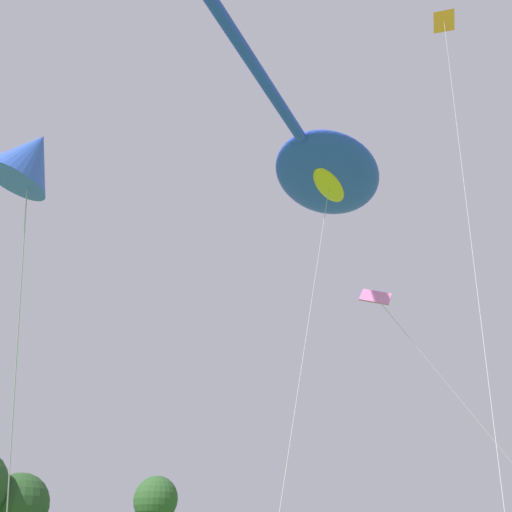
% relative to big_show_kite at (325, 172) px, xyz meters
% --- Properties ---
extents(big_show_kite, '(13.75, 8.80, 15.91)m').
position_rel_big_show_kite_xyz_m(big_show_kite, '(0.00, 0.00, 0.00)').
color(big_show_kite, blue).
rests_on(big_show_kite, ground).
extents(small_kite_delta_white, '(4.54, 3.39, 8.58)m').
position_rel_big_show_kite_xyz_m(small_kite_delta_white, '(-0.85, -2.86, -7.48)').
color(small_kite_delta_white, pink).
rests_on(small_kite_delta_white, ground).
extents(small_kite_box_yellow, '(2.28, 2.82, 7.27)m').
position_rel_big_show_kite_xyz_m(small_kite_box_yellow, '(-11.12, -5.37, -8.63)').
color(small_kite_box_yellow, blue).
rests_on(small_kite_box_yellow, ground).
extents(small_kite_streamer_purple, '(4.96, 1.12, 21.10)m').
position_rel_big_show_kite_xyz_m(small_kite_streamer_purple, '(1.98, -5.45, 3.65)').
color(small_kite_streamer_purple, orange).
rests_on(small_kite_streamer_purple, ground).
extents(tree_broad_distant, '(6.39, 6.39, 8.95)m').
position_rel_big_show_kite_xyz_m(tree_broad_distant, '(-0.29, 48.77, -9.58)').
color(tree_broad_distant, '#513823').
rests_on(tree_broad_distant, ground).
extents(tree_shrub_far, '(5.01, 5.01, 9.47)m').
position_rel_big_show_kite_xyz_m(tree_shrub_far, '(14.08, 47.22, -8.40)').
color(tree_shrub_far, '#513823').
rests_on(tree_shrub_far, ground).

